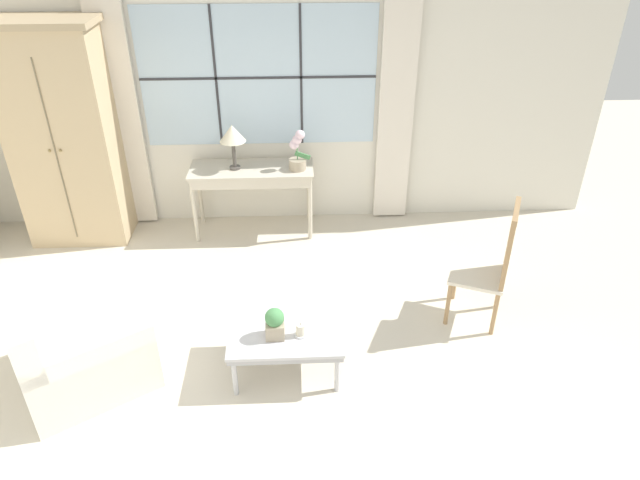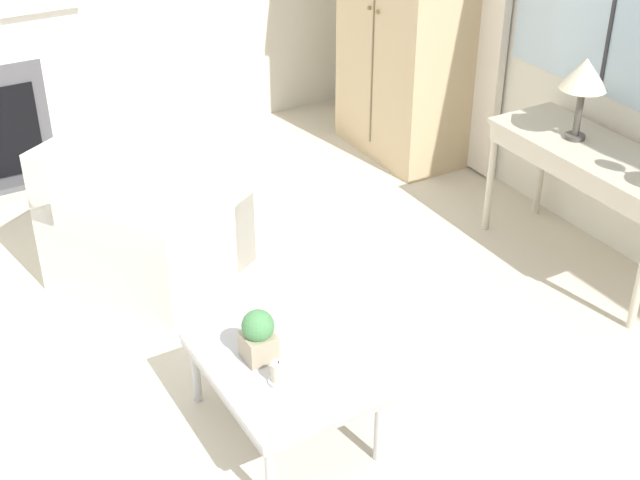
% 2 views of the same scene
% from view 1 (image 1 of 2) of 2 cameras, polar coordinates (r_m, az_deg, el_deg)
% --- Properties ---
extents(ground_plane, '(14.00, 14.00, 0.00)m').
position_cam_1_polar(ground_plane, '(4.18, -6.85, -17.90)').
color(ground_plane, beige).
extents(wall_back_windowed, '(7.20, 0.14, 2.80)m').
position_cam_1_polar(wall_back_windowed, '(6.02, -6.04, 14.18)').
color(wall_back_windowed, silver).
rests_on(wall_back_windowed, ground_plane).
extents(armoire, '(1.05, 0.59, 2.22)m').
position_cam_1_polar(armoire, '(6.21, -24.24, 9.42)').
color(armoire, tan).
rests_on(armoire, ground_plane).
extents(console_table, '(1.27, 0.49, 0.74)m').
position_cam_1_polar(console_table, '(5.98, -6.82, 6.44)').
color(console_table, beige).
rests_on(console_table, ground_plane).
extents(table_lamp, '(0.26, 0.26, 0.46)m').
position_cam_1_polar(table_lamp, '(5.81, -8.76, 10.35)').
color(table_lamp, '#4C4742').
rests_on(table_lamp, console_table).
extents(potted_orchid, '(0.22, 0.18, 0.41)m').
position_cam_1_polar(potted_orchid, '(5.82, -2.27, 8.65)').
color(potted_orchid, tan).
rests_on(potted_orchid, console_table).
extents(armchair_upholstered, '(1.18, 1.17, 0.83)m').
position_cam_1_polar(armchair_upholstered, '(4.61, -23.10, -10.21)').
color(armchair_upholstered, silver).
rests_on(armchair_upholstered, ground_plane).
extents(side_chair_wooden, '(0.58, 0.58, 1.10)m').
position_cam_1_polar(side_chair_wooden, '(4.85, 17.04, -2.00)').
color(side_chair_wooden, beige).
rests_on(side_chair_wooden, ground_plane).
extents(coffee_table, '(0.84, 0.62, 0.38)m').
position_cam_1_polar(coffee_table, '(4.32, -3.46, -9.31)').
color(coffee_table, '#BCBCC1').
rests_on(coffee_table, ground_plane).
extents(potted_plant_small, '(0.14, 0.14, 0.24)m').
position_cam_1_polar(potted_plant_small, '(4.16, -4.54, -8.26)').
color(potted_plant_small, tan).
rests_on(potted_plant_small, coffee_table).
extents(pillar_candle, '(0.09, 0.09, 0.11)m').
position_cam_1_polar(pillar_candle, '(4.21, -1.95, -9.03)').
color(pillar_candle, silver).
rests_on(pillar_candle, coffee_table).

